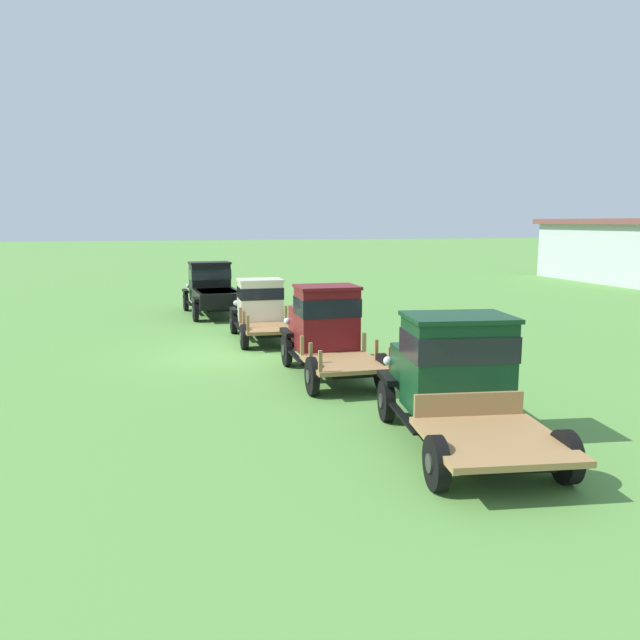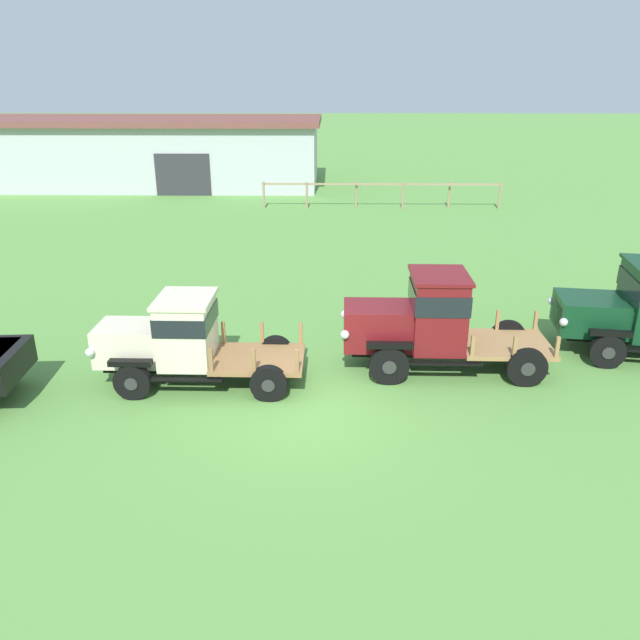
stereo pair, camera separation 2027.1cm
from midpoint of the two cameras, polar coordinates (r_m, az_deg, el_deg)
name	(u,v)px [view 2 (the right image)]	position (r m, az deg, el deg)	size (l,w,h in m)	color
ground_plane	(307,411)	(12.70, -48.22, -10.64)	(240.00, 240.00, 0.00)	#5B9342
farm_shed	(144,151)	(41.85, -29.94, 14.27)	(22.48, 8.74, 4.17)	#B2B7BC
paddock_fence	(381,190)	(29.49, -11.70, 12.50)	(12.63, 0.64, 1.38)	#997F60
vintage_truck_second_in_line	(180,339)	(15.24, -52.86, -3.30)	(4.64, 1.91, 2.04)	black
vintage_truck_midrow_center	(427,320)	(11.81, -33.83, -2.21)	(4.88, 1.98, 2.34)	black
oil_drum_beside_row	(428,304)	(14.54, -24.13, 0.05)	(0.66, 0.66, 0.81)	#1951B2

